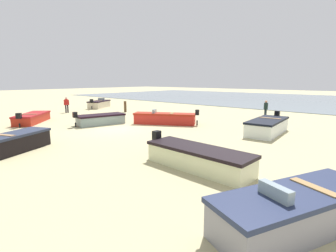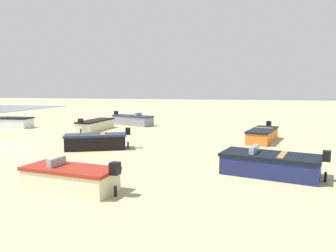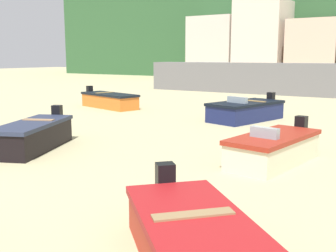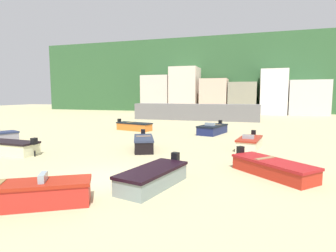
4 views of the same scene
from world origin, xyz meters
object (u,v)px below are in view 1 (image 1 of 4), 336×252
boat_grey_10 (101,119)px  beach_walker_distant (266,108)px  boat_red_1 (165,118)px  boat_white_4 (267,126)px  boat_red_0 (32,118)px  mooring_post_near_water (125,107)px  boat_cream_5 (198,158)px  boat_black_6 (14,142)px  boat_cream_8 (99,104)px  beach_walker_foreground (66,104)px  boat_grey_9 (297,210)px

boat_grey_10 → beach_walker_distant: beach_walker_distant is taller
boat_red_1 → boat_white_4: (-7.25, -1.70, 0.03)m
boat_red_0 → mooring_post_near_water: bearing=41.8°
boat_cream_5 → boat_black_6: bearing=-61.1°
boat_cream_5 → boat_grey_10: size_ratio=1.19×
boat_grey_10 → mooring_post_near_water: size_ratio=3.38×
boat_cream_5 → boat_cream_8: bearing=-112.0°
boat_grey_10 → mooring_post_near_water: mooring_post_near_water is taller
boat_red_0 → boat_cream_8: size_ratio=1.03×
boat_cream_8 → boat_white_4: bearing=-34.7°
boat_red_0 → boat_cream_8: 11.34m
beach_walker_foreground → boat_red_0: bearing=48.5°
boat_red_1 → beach_walker_distant: beach_walker_distant is taller
boat_cream_8 → beach_walker_foreground: size_ratio=2.35×
boat_grey_9 → boat_white_4: bearing=-42.9°
boat_cream_5 → boat_grey_9: size_ratio=1.05×
boat_cream_5 → beach_walker_foreground: bearing=-101.1°
boat_red_0 → boat_black_6: bearing=-72.4°
boat_red_1 → boat_cream_8: (13.92, -3.42, 0.01)m
mooring_post_near_water → beach_walker_foreground: (4.12, 4.39, 0.37)m
boat_cream_8 → mooring_post_near_water: boat_cream_8 is taller
beach_walker_distant → boat_cream_8: bearing=-114.6°
boat_red_1 → boat_grey_9: bearing=-155.9°
boat_red_0 → boat_cream_8: boat_cream_8 is taller
boat_cream_8 → beach_walker_distant: bearing=-16.4°
boat_white_4 → mooring_post_near_water: 15.46m
boat_red_0 → boat_grey_10: (-4.82, -3.13, 0.02)m
boat_red_0 → boat_cream_8: (5.49, -9.92, 0.08)m
boat_red_0 → mooring_post_near_water: (-0.25, -9.29, 0.20)m
boat_red_0 → boat_grey_10: boat_grey_10 is taller
boat_red_0 → boat_cream_8: bearing=72.3°
boat_red_1 → mooring_post_near_water: 8.64m
beach_walker_distant → boat_grey_10: bearing=-74.8°
boat_cream_5 → boat_black_6: boat_black_6 is taller
boat_black_6 → beach_walker_distant: beach_walker_distant is taller
beach_walker_distant → boat_cream_5: bearing=-27.3°
boat_red_1 → beach_walker_foreground: bearing=67.5°
boat_red_1 → beach_walker_distant: 9.31m
boat_red_1 → boat_cream_5: boat_red_1 is taller
boat_red_0 → beach_walker_distant: size_ratio=2.43×
boat_red_1 → beach_walker_distant: bearing=-60.9°
boat_red_1 → mooring_post_near_water: size_ratio=4.08×
mooring_post_near_water → beach_walker_foreground: 6.03m
boat_red_0 → boat_black_6: boat_black_6 is taller
boat_cream_5 → beach_walker_distant: (2.82, -14.55, 0.52)m
boat_white_4 → boat_cream_8: size_ratio=1.20×
boat_red_0 → beach_walker_foreground: 6.27m
boat_grey_9 → boat_red_0: bearing=18.2°
boat_cream_5 → boat_red_1: bearing=-128.0°
boat_grey_9 → boat_grey_10: bearing=5.3°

